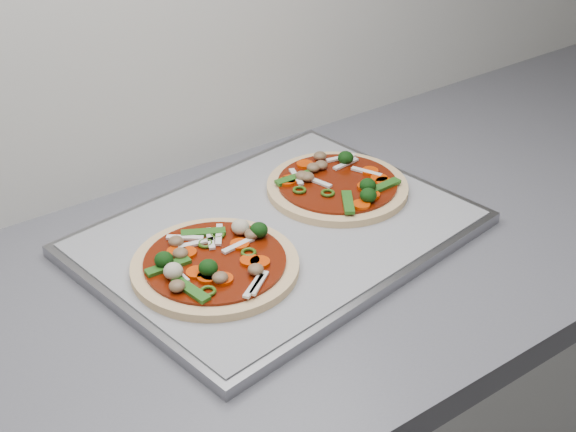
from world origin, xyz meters
TOP-DOWN VIEW (x-y plane):
  - base_cabinet at (0.00, 1.30)m, footprint 3.60×0.60m
  - baking_tray at (-0.63, 1.35)m, footprint 0.55×0.44m
  - parchment at (-0.63, 1.35)m, footprint 0.53×0.41m
  - pizza_left at (-0.75, 1.32)m, footprint 0.26×0.26m
  - pizza_right at (-0.50, 1.38)m, footprint 0.26×0.26m

SIDE VIEW (x-z plane):
  - base_cabinet at x=0.00m, z-range 0.00..0.86m
  - baking_tray at x=-0.63m, z-range 0.90..0.92m
  - parchment at x=-0.63m, z-range 0.92..0.92m
  - pizza_right at x=-0.50m, z-range 0.91..0.95m
  - pizza_left at x=-0.75m, z-range 0.91..0.95m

